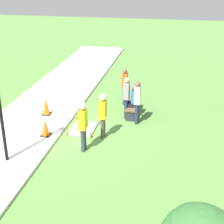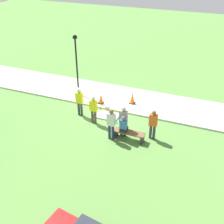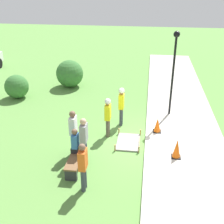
{
  "view_description": "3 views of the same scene",
  "coord_description": "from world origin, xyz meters",
  "px_view_note": "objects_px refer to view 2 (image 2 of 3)",
  "views": [
    {
      "loc": [
        11.15,
        4.05,
        5.83
      ],
      "look_at": [
        0.15,
        1.89,
        1.01
      ],
      "focal_mm": 55.0,
      "sensor_mm": 36.0,
      "label": 1
    },
    {
      "loc": [
        -5.52,
        13.37,
        8.64
      ],
      "look_at": [
        -0.84,
        1.47,
        0.87
      ],
      "focal_mm": 45.0,
      "sensor_mm": 36.0,
      "label": 2
    },
    {
      "loc": [
        -9.91,
        -0.0,
        6.0
      ],
      "look_at": [
        0.11,
        1.38,
        1.16
      ],
      "focal_mm": 45.0,
      "sensor_mm": 36.0,
      "label": 3
    }
  ],
  "objects_px": {
    "traffic_cone_near_patch": "(132,98)",
    "lamppost_near": "(76,57)",
    "person_seated_on_bench": "(124,125)",
    "worker_assistant": "(93,107)",
    "park_bench": "(129,134)",
    "bystander_in_gray_shirt": "(111,122)",
    "traffic_cone_far_patch": "(101,99)",
    "bystander_in_white_shirt": "(123,120)",
    "bystander_in_orange_shirt": "(153,123)",
    "worker_supervisor": "(79,99)"
  },
  "relations": [
    {
      "from": "traffic_cone_near_patch",
      "to": "lamppost_near",
      "type": "height_order",
      "value": "lamppost_near"
    },
    {
      "from": "person_seated_on_bench",
      "to": "worker_assistant",
      "type": "relative_size",
      "value": 0.53
    },
    {
      "from": "park_bench",
      "to": "bystander_in_gray_shirt",
      "type": "height_order",
      "value": "bystander_in_gray_shirt"
    },
    {
      "from": "traffic_cone_near_patch",
      "to": "person_seated_on_bench",
      "type": "height_order",
      "value": "person_seated_on_bench"
    },
    {
      "from": "traffic_cone_far_patch",
      "to": "bystander_in_gray_shirt",
      "type": "distance_m",
      "value": 3.68
    },
    {
      "from": "traffic_cone_near_patch",
      "to": "bystander_in_gray_shirt",
      "type": "relative_size",
      "value": 0.42
    },
    {
      "from": "park_bench",
      "to": "bystander_in_white_shirt",
      "type": "xyz_separation_m",
      "value": [
        0.4,
        -0.21,
        0.65
      ]
    },
    {
      "from": "worker_assistant",
      "to": "bystander_in_gray_shirt",
      "type": "xyz_separation_m",
      "value": [
        -1.45,
        1.05,
        -0.0
      ]
    },
    {
      "from": "traffic_cone_far_patch",
      "to": "lamppost_near",
      "type": "height_order",
      "value": "lamppost_near"
    },
    {
      "from": "lamppost_near",
      "to": "park_bench",
      "type": "bearing_deg",
      "value": 143.68
    },
    {
      "from": "person_seated_on_bench",
      "to": "bystander_in_white_shirt",
      "type": "relative_size",
      "value": 0.52
    },
    {
      "from": "person_seated_on_bench",
      "to": "lamppost_near",
      "type": "height_order",
      "value": "lamppost_near"
    },
    {
      "from": "bystander_in_orange_shirt",
      "to": "bystander_in_gray_shirt",
      "type": "distance_m",
      "value": 2.09
    },
    {
      "from": "person_seated_on_bench",
      "to": "lamppost_near",
      "type": "xyz_separation_m",
      "value": [
        4.33,
        -3.44,
        1.83
      ]
    },
    {
      "from": "bystander_in_white_shirt",
      "to": "lamppost_near",
      "type": "relative_size",
      "value": 0.44
    },
    {
      "from": "bystander_in_orange_shirt",
      "to": "traffic_cone_far_patch",
      "type": "bearing_deg",
      "value": -30.82
    },
    {
      "from": "worker_assistant",
      "to": "lamppost_near",
      "type": "xyz_separation_m",
      "value": [
        2.31,
        -2.63,
        1.65
      ]
    },
    {
      "from": "park_bench",
      "to": "worker_supervisor",
      "type": "xyz_separation_m",
      "value": [
        3.37,
        -1.2,
        0.72
      ]
    },
    {
      "from": "bystander_in_white_shirt",
      "to": "traffic_cone_near_patch",
      "type": "bearing_deg",
      "value": -80.31
    },
    {
      "from": "traffic_cone_near_patch",
      "to": "bystander_in_orange_shirt",
      "type": "relative_size",
      "value": 0.44
    },
    {
      "from": "traffic_cone_near_patch",
      "to": "person_seated_on_bench",
      "type": "xyz_separation_m",
      "value": [
        -0.67,
        3.53,
        0.35
      ]
    },
    {
      "from": "traffic_cone_far_patch",
      "to": "worker_assistant",
      "type": "relative_size",
      "value": 0.37
    },
    {
      "from": "traffic_cone_far_patch",
      "to": "bystander_in_gray_shirt",
      "type": "height_order",
      "value": "bystander_in_gray_shirt"
    },
    {
      "from": "traffic_cone_far_patch",
      "to": "worker_assistant",
      "type": "xyz_separation_m",
      "value": [
        -0.45,
        2.04,
        0.59
      ]
    },
    {
      "from": "park_bench",
      "to": "bystander_in_gray_shirt",
      "type": "relative_size",
      "value": 0.91
    },
    {
      "from": "worker_assistant",
      "to": "lamppost_near",
      "type": "relative_size",
      "value": 0.44
    },
    {
      "from": "traffic_cone_near_patch",
      "to": "bystander_in_orange_shirt",
      "type": "xyz_separation_m",
      "value": [
        -2.02,
        2.96,
        0.47
      ]
    },
    {
      "from": "bystander_in_white_shirt",
      "to": "lamppost_near",
      "type": "distance_m",
      "value": 5.54
    },
    {
      "from": "bystander_in_orange_shirt",
      "to": "bystander_in_white_shirt",
      "type": "relative_size",
      "value": 0.96
    },
    {
      "from": "worker_assistant",
      "to": "bystander_in_orange_shirt",
      "type": "height_order",
      "value": "worker_assistant"
    },
    {
      "from": "park_bench",
      "to": "person_seated_on_bench",
      "type": "xyz_separation_m",
      "value": [
        0.29,
        0.05,
        0.49
      ]
    },
    {
      "from": "traffic_cone_far_patch",
      "to": "lamppost_near",
      "type": "bearing_deg",
      "value": -17.68
    },
    {
      "from": "traffic_cone_far_patch",
      "to": "bystander_in_white_shirt",
      "type": "xyz_separation_m",
      "value": [
        -2.37,
        2.59,
        0.57
      ]
    },
    {
      "from": "traffic_cone_near_patch",
      "to": "bystander_in_white_shirt",
      "type": "xyz_separation_m",
      "value": [
        -0.56,
        3.26,
        0.51
      ]
    },
    {
      "from": "park_bench",
      "to": "bystander_in_orange_shirt",
      "type": "relative_size",
      "value": 0.97
    },
    {
      "from": "park_bench",
      "to": "worker_supervisor",
      "type": "bearing_deg",
      "value": -19.6
    },
    {
      "from": "worker_supervisor",
      "to": "bystander_in_white_shirt",
      "type": "relative_size",
      "value": 1.02
    },
    {
      "from": "bystander_in_gray_shirt",
      "to": "bystander_in_white_shirt",
      "type": "distance_m",
      "value": 0.68
    },
    {
      "from": "traffic_cone_far_patch",
      "to": "worker_assistant",
      "type": "height_order",
      "value": "worker_assistant"
    },
    {
      "from": "traffic_cone_far_patch",
      "to": "worker_assistant",
      "type": "distance_m",
      "value": 2.17
    },
    {
      "from": "park_bench",
      "to": "bystander_in_orange_shirt",
      "type": "bearing_deg",
      "value": -153.95
    },
    {
      "from": "worker_assistant",
      "to": "bystander_in_white_shirt",
      "type": "height_order",
      "value": "bystander_in_white_shirt"
    },
    {
      "from": "worker_assistant",
      "to": "bystander_in_white_shirt",
      "type": "xyz_separation_m",
      "value": [
        -1.91,
        0.55,
        -0.02
      ]
    },
    {
      "from": "worker_assistant",
      "to": "park_bench",
      "type": "bearing_deg",
      "value": 161.73
    },
    {
      "from": "bystander_in_orange_shirt",
      "to": "worker_supervisor",
      "type": "bearing_deg",
      "value": -8.73
    },
    {
      "from": "traffic_cone_near_patch",
      "to": "person_seated_on_bench",
      "type": "bearing_deg",
      "value": 100.7
    },
    {
      "from": "traffic_cone_near_patch",
      "to": "traffic_cone_far_patch",
      "type": "bearing_deg",
      "value": 20.39
    },
    {
      "from": "traffic_cone_near_patch",
      "to": "traffic_cone_far_patch",
      "type": "relative_size",
      "value": 1.18
    },
    {
      "from": "bystander_in_white_shirt",
      "to": "worker_assistant",
      "type": "bearing_deg",
      "value": -16.08
    },
    {
      "from": "park_bench",
      "to": "worker_assistant",
      "type": "height_order",
      "value": "worker_assistant"
    }
  ]
}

